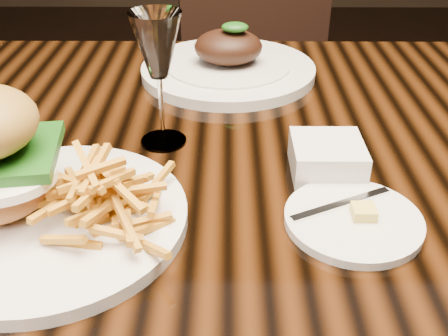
{
  "coord_description": "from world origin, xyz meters",
  "views": [
    {
      "loc": [
        -0.0,
        -0.59,
        1.1
      ],
      "look_at": [
        -0.0,
        -0.13,
        0.81
      ],
      "focal_mm": 42.0,
      "sensor_mm": 36.0,
      "label": 1
    }
  ],
  "objects_px": {
    "dining_table": "(228,201)",
    "far_dish": "(228,65)",
    "burger_plate": "(38,185)",
    "chair_far": "(262,62)",
    "wine_glass": "(157,50)"
  },
  "relations": [
    {
      "from": "dining_table",
      "to": "far_dish",
      "type": "relative_size",
      "value": 5.33
    },
    {
      "from": "burger_plate",
      "to": "far_dish",
      "type": "distance_m",
      "value": 0.46
    },
    {
      "from": "burger_plate",
      "to": "far_dish",
      "type": "relative_size",
      "value": 0.97
    },
    {
      "from": "burger_plate",
      "to": "far_dish",
      "type": "height_order",
      "value": "burger_plate"
    },
    {
      "from": "burger_plate",
      "to": "chair_far",
      "type": "bearing_deg",
      "value": 78.0
    },
    {
      "from": "wine_glass",
      "to": "chair_far",
      "type": "bearing_deg",
      "value": 77.6
    },
    {
      "from": "far_dish",
      "to": "wine_glass",
      "type": "bearing_deg",
      "value": -110.12
    },
    {
      "from": "far_dish",
      "to": "dining_table",
      "type": "bearing_deg",
      "value": -90.02
    },
    {
      "from": "wine_glass",
      "to": "far_dish",
      "type": "distance_m",
      "value": 0.28
    },
    {
      "from": "wine_glass",
      "to": "chair_far",
      "type": "height_order",
      "value": "chair_far"
    },
    {
      "from": "wine_glass",
      "to": "far_dish",
      "type": "bearing_deg",
      "value": 69.88
    },
    {
      "from": "burger_plate",
      "to": "chair_far",
      "type": "height_order",
      "value": "chair_far"
    },
    {
      "from": "dining_table",
      "to": "far_dish",
      "type": "xyz_separation_m",
      "value": [
        0.0,
        0.27,
        0.09
      ]
    },
    {
      "from": "wine_glass",
      "to": "far_dish",
      "type": "xyz_separation_m",
      "value": [
        0.09,
        0.24,
        -0.11
      ]
    },
    {
      "from": "far_dish",
      "to": "burger_plate",
      "type": "bearing_deg",
      "value": -114.76
    }
  ]
}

